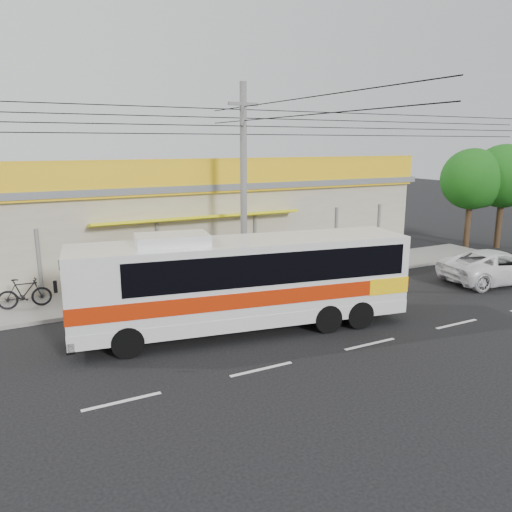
{
  "coord_description": "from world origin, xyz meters",
  "views": [
    {
      "loc": [
        -10.3,
        -14.23,
        6.37
      ],
      "look_at": [
        -1.84,
        2.0,
        2.23
      ],
      "focal_mm": 35.0,
      "sensor_mm": 36.0,
      "label": 1
    }
  ],
  "objects_px": {
    "motorbike_red": "(96,284)",
    "utility_pole": "(243,121)",
    "white_car": "(497,266)",
    "tree_far": "(506,178)",
    "motorbike_dark": "(24,293)",
    "tree_near": "(474,181)",
    "coach_bus": "(249,277)"
  },
  "relations": [
    {
      "from": "motorbike_dark",
      "to": "tree_near",
      "type": "bearing_deg",
      "value": -86.15
    },
    {
      "from": "white_car",
      "to": "tree_near",
      "type": "bearing_deg",
      "value": -32.73
    },
    {
      "from": "tree_near",
      "to": "utility_pole",
      "type": "bearing_deg",
      "value": -173.95
    },
    {
      "from": "motorbike_red",
      "to": "tree_far",
      "type": "xyz_separation_m",
      "value": [
        24.28,
        -0.63,
        3.61
      ]
    },
    {
      "from": "motorbike_red",
      "to": "motorbike_dark",
      "type": "relative_size",
      "value": 1.05
    },
    {
      "from": "tree_far",
      "to": "motorbike_red",
      "type": "bearing_deg",
      "value": 178.5
    },
    {
      "from": "coach_bus",
      "to": "motorbike_red",
      "type": "distance_m",
      "value": 7.34
    },
    {
      "from": "coach_bus",
      "to": "tree_far",
      "type": "bearing_deg",
      "value": 24.16
    },
    {
      "from": "white_car",
      "to": "tree_near",
      "type": "xyz_separation_m",
      "value": [
        5.34,
        6.07,
        3.37
      ]
    },
    {
      "from": "motorbike_dark",
      "to": "tree_near",
      "type": "xyz_separation_m",
      "value": [
        25.21,
        0.43,
        3.39
      ]
    },
    {
      "from": "utility_pole",
      "to": "tree_far",
      "type": "xyz_separation_m",
      "value": [
        18.22,
        0.93,
        -2.99
      ]
    },
    {
      "from": "utility_pole",
      "to": "tree_near",
      "type": "bearing_deg",
      "value": 6.05
    },
    {
      "from": "white_car",
      "to": "tree_far",
      "type": "bearing_deg",
      "value": -45.05
    },
    {
      "from": "motorbike_red",
      "to": "coach_bus",
      "type": "bearing_deg",
      "value": -143.39
    },
    {
      "from": "motorbike_dark",
      "to": "tree_far",
      "type": "height_order",
      "value": "tree_far"
    },
    {
      "from": "tree_far",
      "to": "coach_bus",
      "type": "bearing_deg",
      "value": -165.15
    },
    {
      "from": "white_car",
      "to": "tree_near",
      "type": "distance_m",
      "value": 8.76
    },
    {
      "from": "white_car",
      "to": "tree_near",
      "type": "relative_size",
      "value": 0.89
    },
    {
      "from": "coach_bus",
      "to": "tree_far",
      "type": "distance_m",
      "value": 21.05
    },
    {
      "from": "motorbike_red",
      "to": "white_car",
      "type": "bearing_deg",
      "value": -106.54
    },
    {
      "from": "white_car",
      "to": "tree_near",
      "type": "height_order",
      "value": "tree_near"
    },
    {
      "from": "coach_bus",
      "to": "motorbike_dark",
      "type": "relative_size",
      "value": 6.0
    },
    {
      "from": "tree_far",
      "to": "motorbike_dark",
      "type": "bearing_deg",
      "value": 179.19
    },
    {
      "from": "motorbike_red",
      "to": "tree_far",
      "type": "height_order",
      "value": "tree_far"
    },
    {
      "from": "coach_bus",
      "to": "white_car",
      "type": "relative_size",
      "value": 2.15
    },
    {
      "from": "coach_bus",
      "to": "utility_pole",
      "type": "distance_m",
      "value": 7.26
    },
    {
      "from": "white_car",
      "to": "utility_pole",
      "type": "xyz_separation_m",
      "value": [
        -11.07,
        4.34,
        6.53
      ]
    },
    {
      "from": "utility_pole",
      "to": "motorbike_red",
      "type": "bearing_deg",
      "value": 165.53
    },
    {
      "from": "motorbike_red",
      "to": "motorbike_dark",
      "type": "xyz_separation_m",
      "value": [
        -2.74,
        -0.25,
        0.05
      ]
    },
    {
      "from": "coach_bus",
      "to": "motorbike_dark",
      "type": "distance_m",
      "value": 8.98
    },
    {
      "from": "coach_bus",
      "to": "motorbike_red",
      "type": "xyz_separation_m",
      "value": [
        -4.07,
        6.0,
        -1.21
      ]
    },
    {
      "from": "motorbike_red",
      "to": "utility_pole",
      "type": "bearing_deg",
      "value": -102.01
    }
  ]
}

